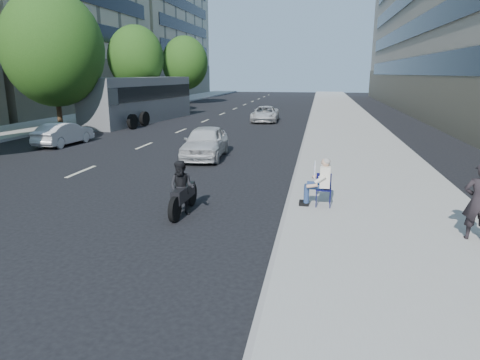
% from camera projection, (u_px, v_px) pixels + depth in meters
% --- Properties ---
extents(ground, '(160.00, 160.00, 0.00)m').
position_uv_depth(ground, '(180.00, 291.00, 7.26)').
color(ground, black).
rests_on(ground, ground).
extents(near_sidewalk, '(5.00, 120.00, 0.15)m').
position_uv_depth(near_sidewalk, '(349.00, 134.00, 25.62)').
color(near_sidewalk, '#A19E97').
rests_on(near_sidewalk, ground).
extents(far_sidewalk, '(4.50, 120.00, 0.15)m').
position_uv_depth(far_sidewalk, '(38.00, 126.00, 29.27)').
color(far_sidewalk, '#A19E97').
rests_on(far_sidewalk, ground).
extents(far_bldg_north, '(22.00, 28.00, 28.00)m').
position_uv_depth(far_bldg_north, '(119.00, 6.00, 68.30)').
color(far_bldg_north, '#C2B592').
rests_on(far_bldg_north, ground).
extents(tree_far_c, '(6.00, 6.00, 8.47)m').
position_uv_depth(tree_far_c, '(53.00, 49.00, 25.63)').
color(tree_far_c, '#382616').
rests_on(tree_far_c, ground).
extents(tree_far_d, '(4.80, 4.80, 7.65)m').
position_uv_depth(tree_far_d, '(136.00, 58.00, 37.11)').
color(tree_far_d, '#382616').
rests_on(tree_far_d, ground).
extents(tree_far_e, '(5.40, 5.40, 7.89)m').
position_uv_depth(tree_far_e, '(185.00, 63.00, 50.49)').
color(tree_far_e, '#382616').
rests_on(tree_far_e, ground).
extents(seated_protester, '(0.83, 1.12, 1.31)m').
position_uv_depth(seated_protester, '(320.00, 179.00, 11.28)').
color(seated_protester, '#131455').
rests_on(seated_protester, near_sidewalk).
extents(pedestrian_woman, '(0.66, 0.47, 1.67)m').
position_uv_depth(pedestrian_woman, '(479.00, 202.00, 8.91)').
color(pedestrian_woman, black).
rests_on(pedestrian_woman, near_sidewalk).
extents(white_sedan_near, '(1.88, 4.14, 1.38)m').
position_uv_depth(white_sedan_near, '(205.00, 142.00, 18.54)').
color(white_sedan_near, silver).
rests_on(white_sedan_near, ground).
extents(white_sedan_mid, '(1.50, 3.62, 1.17)m').
position_uv_depth(white_sedan_mid, '(64.00, 134.00, 21.91)').
color(white_sedan_mid, silver).
rests_on(white_sedan_mid, ground).
extents(white_sedan_far, '(2.06, 4.24, 1.16)m').
position_uv_depth(white_sedan_far, '(265.00, 114.00, 32.52)').
color(white_sedan_far, silver).
rests_on(white_sedan_far, ground).
extents(motorcycle, '(0.71, 2.04, 1.42)m').
position_uv_depth(motorcycle, '(182.00, 191.00, 11.07)').
color(motorcycle, black).
rests_on(motorcycle, ground).
extents(bus, '(4.10, 12.32, 3.30)m').
position_uv_depth(bus, '(141.00, 100.00, 32.30)').
color(bus, slate).
rests_on(bus, ground).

